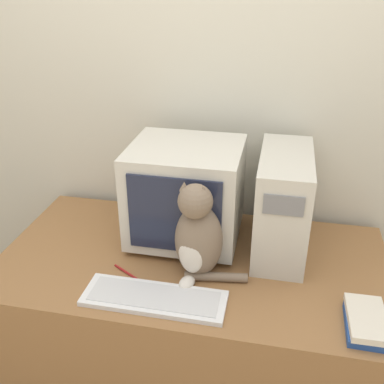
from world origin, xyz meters
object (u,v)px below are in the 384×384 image
Objects in this scene: cat at (198,236)px; pen at (127,272)px; crt_monitor at (186,193)px; computer_tower at (282,203)px; book_stack at (368,323)px; keyboard at (154,298)px.

pen is at bearing -153.94° from cat.
cat is (0.10, -0.23, -0.05)m from crt_monitor.
cat reaches higher than pen.
computer_tower is 2.15× the size of book_stack.
keyboard reaches higher than pen.
computer_tower is at bearing 125.53° from book_stack.
pen is (-0.14, 0.12, -0.01)m from keyboard.
computer_tower is at bearing 1.71° from crt_monitor.
book_stack reaches higher than pen.
crt_monitor is 0.81m from book_stack.
keyboard is at bearing -179.30° from book_stack.
computer_tower is 0.91× the size of keyboard.
pen is (-0.84, 0.12, -0.02)m from book_stack.
pen is at bearing 139.09° from keyboard.
keyboard is 1.30× the size of cat.
computer_tower reaches higher than cat.
crt_monitor is at bearing 86.96° from keyboard.
cat is at bearing 11.23° from pen.
cat is (-0.29, -0.24, -0.04)m from computer_tower.
pen is at bearing -120.13° from crt_monitor.
book_stack reaches higher than keyboard.
pen is at bearing 172.17° from book_stack.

